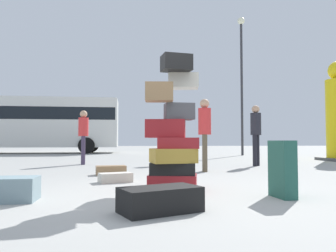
% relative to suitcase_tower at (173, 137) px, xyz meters
% --- Properties ---
extents(ground_plane, '(80.00, 80.00, 0.00)m').
position_rel_suitcase_tower_xyz_m(ground_plane, '(-0.30, -0.34, -0.77)').
color(ground_plane, '#9E9E99').
extents(suitcase_tower, '(0.83, 0.74, 1.95)m').
position_rel_suitcase_tower_xyz_m(suitcase_tower, '(0.00, 0.00, 0.00)').
color(suitcase_tower, maroon).
rests_on(suitcase_tower, ground).
extents(suitcase_black_white_trunk, '(0.90, 0.72, 0.25)m').
position_rel_suitcase_tower_xyz_m(suitcase_black_white_trunk, '(-0.26, -1.32, -0.65)').
color(suitcase_black_white_trunk, black).
rests_on(suitcase_black_white_trunk, ground).
extents(suitcase_slate_left_side, '(0.70, 0.46, 0.28)m').
position_rel_suitcase_tower_xyz_m(suitcase_slate_left_side, '(-2.04, -0.59, -0.63)').
color(suitcase_slate_left_side, gray).
rests_on(suitcase_slate_left_side, ground).
extents(suitcase_teal_right_side, '(0.22, 0.42, 0.72)m').
position_rel_suitcase_tower_xyz_m(suitcase_teal_right_side, '(1.32, -0.63, -0.41)').
color(suitcase_teal_right_side, '#26594C').
rests_on(suitcase_teal_right_side, ground).
extents(suitcase_cream_foreground_near, '(0.62, 0.47, 0.16)m').
position_rel_suitcase_tower_xyz_m(suitcase_cream_foreground_near, '(-0.89, 1.07, -0.69)').
color(suitcase_cream_foreground_near, beige).
rests_on(suitcase_cream_foreground_near, ground).
extents(suitcase_brown_foreground_far, '(0.66, 0.41, 0.19)m').
position_rel_suitcase_tower_xyz_m(suitcase_brown_foreground_far, '(-1.08, 2.31, -0.68)').
color(suitcase_brown_foreground_far, olive).
rests_on(suitcase_brown_foreground_far, ground).
extents(person_bearded_onlooker, '(0.30, 0.30, 1.73)m').
position_rel_suitcase_tower_xyz_m(person_bearded_onlooker, '(2.82, 4.35, 0.26)').
color(person_bearded_onlooker, black).
rests_on(person_bearded_onlooker, ground).
extents(person_tourist_with_camera, '(0.30, 0.34, 1.70)m').
position_rel_suitcase_tower_xyz_m(person_tourist_with_camera, '(1.03, 2.84, 0.24)').
color(person_tourist_with_camera, brown).
rests_on(person_tourist_with_camera, ground).
extents(person_passerby_in_red, '(0.30, 0.34, 1.64)m').
position_rel_suitcase_tower_xyz_m(person_passerby_in_red, '(-2.20, 5.35, 0.21)').
color(person_passerby_in_red, '#3F334C').
rests_on(person_passerby_in_red, ground).
extents(parked_bus, '(9.54, 3.02, 3.15)m').
position_rel_suitcase_tower_xyz_m(parked_bus, '(-6.56, 14.61, 1.06)').
color(parked_bus, silver).
rests_on(parked_bus, ground).
extents(lamp_post, '(0.36, 0.36, 6.89)m').
position_rel_suitcase_tower_xyz_m(lamp_post, '(4.53, 10.85, 3.65)').
color(lamp_post, '#333338').
rests_on(lamp_post, ground).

